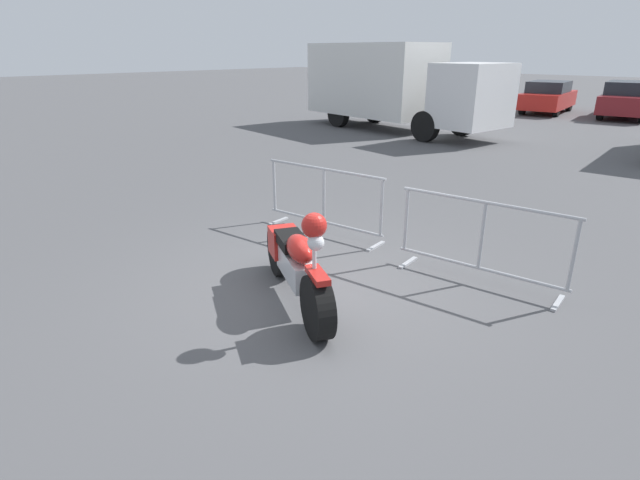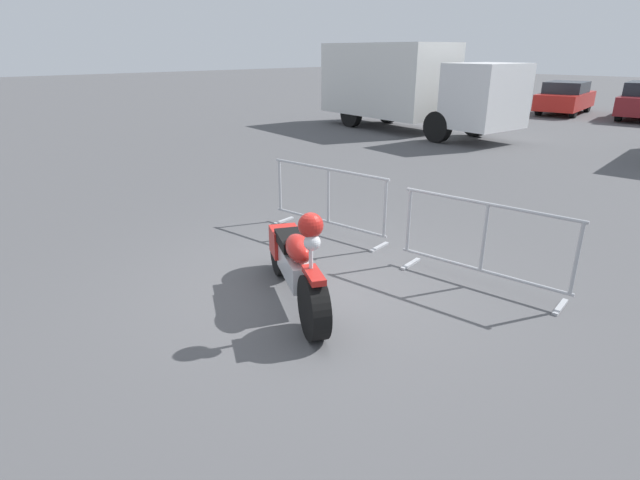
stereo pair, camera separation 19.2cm
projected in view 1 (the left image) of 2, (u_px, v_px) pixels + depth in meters
The scene contains 9 objects.
ground_plane at pixel (316, 288), 6.13m from camera, with size 120.00×120.00×0.00m, color #4C4C4F.
motorcycle at pixel (296, 262), 5.66m from camera, with size 2.08×1.28×1.29m.
crowd_barrier_near at pixel (324, 200), 7.76m from camera, with size 2.16×0.63×1.07m.
crowd_barrier_far at pixel (481, 241), 6.10m from camera, with size 2.16×0.63×1.07m.
box_truck at pixel (391, 83), 17.73m from camera, with size 7.95×3.36×2.98m.
parked_car_green at pixel (430, 90), 27.08m from camera, with size 2.21×4.37×1.42m.
parked_car_tan at pixel (483, 94), 24.96m from camera, with size 2.09×4.15×1.35m.
parked_car_red at pixel (548, 97), 22.95m from camera, with size 2.19×4.35×1.42m.
parked_car_maroon at pixel (628, 100), 21.24m from camera, with size 2.34×4.63×1.51m.
Camera 1 is at (3.79, -4.00, 2.75)m, focal length 28.00 mm.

